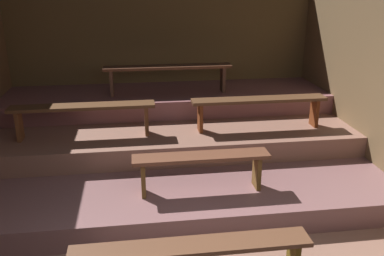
{
  "coord_description": "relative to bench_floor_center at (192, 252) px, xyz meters",
  "views": [
    {
      "loc": [
        -0.52,
        -2.39,
        2.68
      ],
      "look_at": [
        0.26,
        3.2,
        0.64
      ],
      "focal_mm": 39.33,
      "sensor_mm": 36.0,
      "label": 1
    }
  ],
  "objects": [
    {
      "name": "platform_middle",
      "position": [
        0.09,
        3.12,
        0.07
      ],
      "size": [
        5.25,
        2.43,
        0.29
      ],
      "primitive_type": "cube",
      "color": "#815949",
      "rests_on": "platform_lower"
    },
    {
      "name": "wall_back",
      "position": [
        0.09,
        4.37,
        0.95
      ],
      "size": [
        6.05,
        0.06,
        2.64
      ],
      "primitive_type": "cube",
      "color": "brown",
      "rests_on": "ground"
    },
    {
      "name": "bench_lower_center",
      "position": [
        0.29,
        1.27,
        0.28
      ],
      "size": [
        1.58,
        0.27,
        0.46
      ],
      "color": "brown",
      "rests_on": "platform_lower"
    },
    {
      "name": "bench_floor_center",
      "position": [
        0.0,
        0.0,
        0.0
      ],
      "size": [
        2.15,
        0.27,
        0.46
      ],
      "color": "brown",
      "rests_on": "ground"
    },
    {
      "name": "platform_upper",
      "position": [
        0.09,
        3.67,
        0.36
      ],
      "size": [
        5.25,
        1.33,
        0.29
      ],
      "primitive_type": "cube",
      "color": "#855154",
      "rests_on": "platform_middle"
    },
    {
      "name": "platform_lower",
      "position": [
        0.09,
        2.49,
        -0.23
      ],
      "size": [
        5.25,
        3.69,
        0.29
      ],
      "primitive_type": "cube",
      "color": "#785253",
      "rests_on": "ground"
    },
    {
      "name": "ground",
      "position": [
        0.09,
        1.81,
        -0.42
      ],
      "size": [
        6.05,
        5.85,
        0.08
      ],
      "primitive_type": "cube",
      "color": "#835D4D"
    },
    {
      "name": "bench_middle_right",
      "position": [
        1.32,
        2.49,
        0.58
      ],
      "size": [
        1.94,
        0.27,
        0.46
      ],
      "color": "#543520",
      "rests_on": "platform_middle"
    },
    {
      "name": "bench_middle_left",
      "position": [
        -1.14,
        2.49,
        0.58
      ],
      "size": [
        1.94,
        0.27,
        0.46
      ],
      "color": "brown",
      "rests_on": "platform_middle"
    },
    {
      "name": "bench_upper_center",
      "position": [
        0.11,
        3.53,
        0.88
      ],
      "size": [
        2.04,
        0.27,
        0.46
      ],
      "color": "brown",
      "rests_on": "platform_upper"
    },
    {
      "name": "wall_right",
      "position": [
        2.74,
        1.81,
        0.95
      ],
      "size": [
        0.06,
        5.85,
        2.64
      ],
      "primitive_type": "cube",
      "color": "brown",
      "rests_on": "ground"
    }
  ]
}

